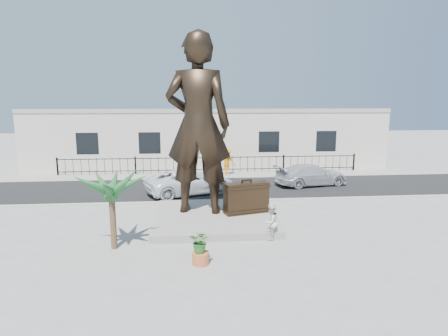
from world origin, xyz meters
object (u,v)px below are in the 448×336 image
object	(u,v)px
car_white	(190,182)
statue	(198,125)
suitcase	(246,198)
tourist	(271,222)

from	to	relation	value
car_white	statue	bearing A→B (deg)	161.62
statue	car_white	world-z (taller)	statue
statue	suitcase	bearing A→B (deg)	178.09
suitcase	tourist	distance (m)	2.67
tourist	statue	bearing A→B (deg)	-87.87
tourist	car_white	distance (m)	8.15
suitcase	tourist	size ratio (longest dim) A/B	1.42
suitcase	car_white	xyz separation A→B (m)	(-2.51, 4.96, -0.29)
statue	tourist	world-z (taller)	statue
suitcase	car_white	size ratio (longest dim) A/B	0.39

